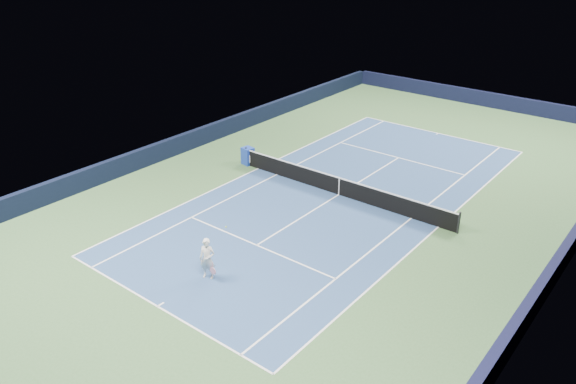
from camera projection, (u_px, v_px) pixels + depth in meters
The scene contains 19 objects.
ground at pixel (339, 195), 28.83m from camera, with size 40.00×40.00×0.00m, color #385C32.
wall_far at pixel (484, 99), 42.61m from camera, with size 22.00×0.35×1.10m, color black.
wall_right at pixel (564, 255), 22.54m from camera, with size 0.35×40.00×1.10m, color black.
wall_left at pixel (193, 139), 34.64m from camera, with size 0.35×40.00×1.10m, color black.
court_surface at pixel (339, 195), 28.83m from camera, with size 10.97×23.77×0.01m, color navy.
baseline_far at pixel (438, 133), 37.23m from camera, with size 10.97×0.08×0.00m, color white.
baseline_near at pixel (158, 306), 20.42m from camera, with size 10.97×0.08×0.00m, color white.
sideline_doubles_right at pixel (438, 227), 25.76m from camera, with size 0.08×23.77×0.00m, color white.
sideline_doubles_left at pixel (258, 168), 31.89m from camera, with size 0.08×23.77×0.00m, color white.
sideline_singles_right at pixel (411, 218), 26.52m from camera, with size 0.08×23.77×0.00m, color white.
sideline_singles_left at pixel (277, 174), 31.13m from camera, with size 0.08×23.77×0.00m, color white.
service_line_far at pixel (399, 158), 33.35m from camera, with size 8.23×0.08×0.00m, color white.
service_line_near at pixel (257, 245), 24.30m from camera, with size 8.23×0.08×0.00m, color white.
center_service_line at pixel (339, 195), 28.82m from camera, with size 0.08×12.80×0.00m, color white.
center_mark_far at pixel (437, 134), 37.12m from camera, with size 0.08×0.30×0.00m, color white.
center_mark_near at pixel (161, 304), 20.53m from camera, with size 0.08×0.30×0.00m, color white.
tennis_net at pixel (339, 186), 28.61m from camera, with size 12.90×0.10×1.07m.
sponsor_cube at pixel (248, 156), 32.29m from camera, with size 0.69×0.65×1.01m.
tennis_player at pixel (207, 259), 21.74m from camera, with size 0.84×1.35×1.90m.
Camera 1 is at (14.03, -21.95, 12.62)m, focal length 35.00 mm.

